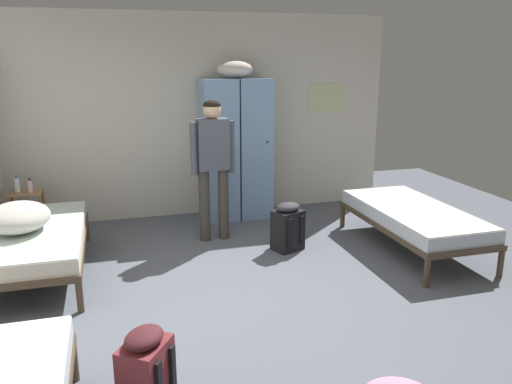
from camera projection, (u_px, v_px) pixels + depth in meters
The scene contains 12 objects.
ground_plane at pixel (265, 302), 4.58m from camera, with size 9.07×9.07×0.00m, color #565B66.
room_backdrop at pixel (98, 137), 5.15m from camera, with size 5.20×5.73×2.68m.
locker_bank at pixel (236, 146), 6.80m from camera, with size 0.90×0.55×2.07m.
shelf_unit at pixel (27, 210), 6.14m from camera, with size 0.38×0.30×0.57m.
bed_right at pixel (413, 217), 5.76m from camera, with size 0.90×1.90×0.49m.
bed_left_rear at pixel (37, 239), 5.05m from camera, with size 0.90×1.90×0.49m.
bedding_heap at pixel (18, 217), 4.94m from camera, with size 0.60×0.72×0.27m.
person_traveler at pixel (213, 157), 5.91m from camera, with size 0.52×0.23×1.65m.
water_bottle at pixel (17, 185), 6.05m from camera, with size 0.06×0.06×0.20m.
lotion_bottle at pixel (30, 186), 6.04m from camera, with size 0.05×0.05×0.17m.
backpack_black at pixel (287, 227), 5.77m from camera, with size 0.39×0.40×0.55m.
backpack_maroon at pixel (145, 372), 3.14m from camera, with size 0.41×0.41×0.55m.
Camera 1 is at (-1.23, -3.98, 2.14)m, focal length 35.99 mm.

